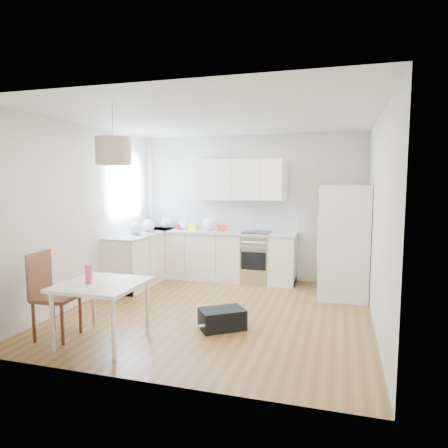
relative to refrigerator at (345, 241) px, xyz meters
name	(u,v)px	position (x,y,z in m)	size (l,w,h in m)	color
floor	(217,311)	(-1.73, -1.31, -0.89)	(4.20, 4.20, 0.00)	brown
ceiling	(217,118)	(-1.73, -1.31, 1.81)	(4.20, 4.20, 0.00)	white
wall_back	(250,208)	(-1.73, 0.79, 0.46)	(4.20, 4.20, 0.00)	beige
wall_left	(87,214)	(-3.83, -1.31, 0.46)	(4.20, 4.20, 0.00)	beige
wall_right	(378,222)	(0.37, -1.31, 0.46)	(4.20, 4.20, 0.00)	beige
window_glassblock	(126,187)	(-3.82, -0.16, 0.86)	(0.02, 1.00, 1.00)	#BFE0F9
cabinets_back	(215,256)	(-2.33, 0.49, -0.45)	(3.00, 0.60, 0.88)	white
cabinets_left	(143,259)	(-3.53, -0.11, -0.45)	(0.60, 1.80, 0.88)	white
counter_back	(215,232)	(-2.33, 0.49, 0.01)	(3.02, 0.64, 0.04)	#B9BCBF
counter_left	(142,234)	(-3.53, -0.11, 0.01)	(0.64, 1.82, 0.04)	#B9BCBF
backsplash_back	(220,214)	(-2.33, 0.78, 0.32)	(3.00, 0.01, 0.58)	white
backsplash_left	(127,216)	(-3.83, -0.11, 0.32)	(0.01, 1.80, 0.58)	white
upper_cabinets	(241,180)	(-1.88, 0.63, 0.98)	(1.70, 0.32, 0.75)	white
range_oven	(257,258)	(-1.53, 0.49, -0.45)	(0.50, 0.61, 0.88)	silver
sink	(141,233)	(-3.53, -0.16, 0.02)	(0.50, 0.80, 0.16)	silver
refrigerator	(345,241)	(0.00, 0.00, 0.00)	(0.85, 0.89, 1.79)	white
dining_table	(102,289)	(-2.67, -2.73, -0.26)	(0.90, 0.90, 0.71)	beige
dining_chair	(57,296)	(-3.27, -2.75, -0.38)	(0.43, 0.43, 1.03)	#472415
drink_bottle	(88,272)	(-2.79, -2.79, -0.06)	(0.07, 0.07, 0.26)	#D73B6F
gym_bag	(222,319)	(-1.48, -1.92, -0.77)	(0.55, 0.36, 0.25)	black
pendant_lamp	(113,151)	(-2.48, -2.70, 1.29)	(0.38, 0.38, 0.30)	#C3B196
grocery_bag_a	(167,223)	(-3.36, 0.59, 0.14)	(0.24, 0.21, 0.22)	white
grocery_bag_b	(185,224)	(-2.96, 0.52, 0.12)	(0.22, 0.18, 0.20)	white
grocery_bag_c	(210,224)	(-2.46, 0.54, 0.15)	(0.27, 0.23, 0.24)	white
grocery_bag_d	(148,225)	(-3.52, 0.08, 0.14)	(0.25, 0.21, 0.23)	white
grocery_bag_e	(136,228)	(-3.56, -0.29, 0.13)	(0.23, 0.20, 0.21)	white
snack_orange	(222,228)	(-2.22, 0.53, 0.08)	(0.16, 0.10, 0.11)	#F83916
snack_yellow	(193,227)	(-2.77, 0.47, 0.09)	(0.17, 0.11, 0.12)	yellow
snack_red	(181,227)	(-3.03, 0.51, 0.08)	(0.17, 0.10, 0.11)	red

